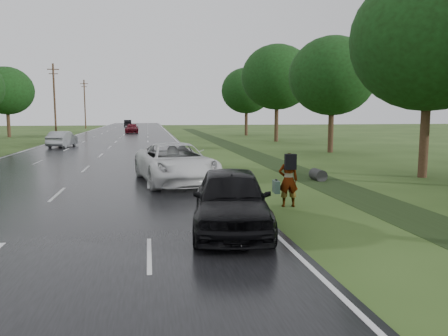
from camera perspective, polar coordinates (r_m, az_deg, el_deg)
road at (r=54.76m, az=-13.59°, el=3.66°), size 14.00×180.00×0.04m
edge_stripe_east at (r=54.74m, az=-6.51°, el=3.84°), size 0.12×180.00×0.01m
edge_stripe_west at (r=55.61m, az=-20.56°, el=3.48°), size 0.12×180.00×0.01m
center_line at (r=54.76m, az=-13.59°, el=3.69°), size 0.12×180.00×0.01m
drainage_ditch at (r=29.53m, az=5.83°, el=1.02°), size 2.20×120.00×0.56m
utility_pole_far at (r=65.83m, az=-21.27°, el=8.44°), size 1.60×0.26×10.00m
utility_pole_distant at (r=95.43m, az=-17.72°, el=8.04°), size 1.60×0.26×10.00m
tree_east_b at (r=24.00m, az=25.30°, el=14.89°), size 7.60×7.60×10.11m
tree_east_c at (r=36.74m, az=13.98°, el=11.58°), size 7.00×7.00×9.29m
tree_east_d at (r=49.81m, az=6.95°, el=11.69°), size 8.00×8.00×10.76m
tree_east_f at (r=63.20m, az=2.95°, el=10.05°), size 7.20×7.20×9.62m
tree_west_f at (r=65.25m, az=-26.54°, el=9.02°), size 7.00×7.00×9.29m
pedestrian at (r=14.97m, az=8.32°, el=-1.45°), size 0.85×0.80×1.85m
white_pickup at (r=19.95m, az=-6.37°, el=0.66°), size 3.95×6.82×1.79m
dark_sedan at (r=11.76m, az=0.93°, el=-4.09°), size 2.66×5.17×1.68m
silver_sedan at (r=43.46m, az=-20.36°, el=3.56°), size 2.21×4.68×1.48m
far_car_red at (r=71.48m, az=-11.95°, el=5.08°), size 2.05×5.00×1.45m
far_car_dark at (r=106.52m, az=-12.45°, el=5.74°), size 1.81×4.84×1.58m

